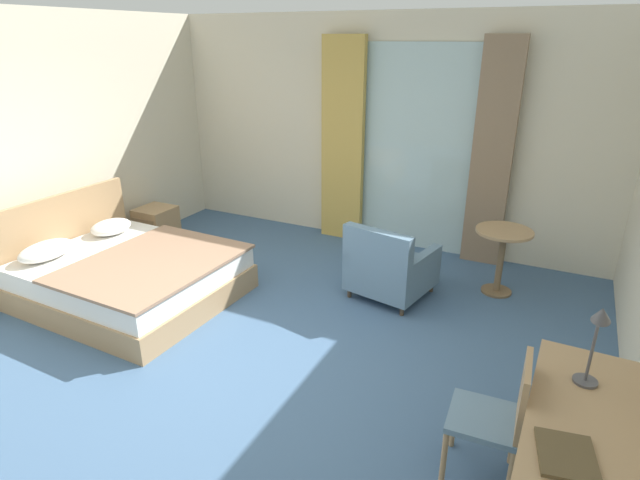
% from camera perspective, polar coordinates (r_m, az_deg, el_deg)
% --- Properties ---
extents(ground, '(6.47, 6.97, 0.10)m').
position_cam_1_polar(ground, '(4.62, -8.48, -13.48)').
color(ground, '#426084').
extents(wall_back, '(6.07, 0.12, 2.89)m').
position_cam_1_polar(wall_back, '(6.76, 6.76, 11.82)').
color(wall_back, beige).
rests_on(wall_back, ground).
extents(balcony_glass_door, '(1.44, 0.02, 2.54)m').
position_cam_1_polar(balcony_glass_door, '(6.56, 10.54, 9.77)').
color(balcony_glass_door, silver).
rests_on(balcony_glass_door, ground).
extents(curtain_panel_left, '(0.57, 0.10, 2.63)m').
position_cam_1_polar(curtain_panel_left, '(6.78, 2.56, 10.85)').
color(curtain_panel_left, tan).
rests_on(curtain_panel_left, ground).
extents(curtain_panel_right, '(0.45, 0.10, 2.63)m').
position_cam_1_polar(curtain_panel_right, '(6.27, 18.65, 8.84)').
color(curtain_panel_right, '#897056').
rests_on(curtain_panel_right, ground).
extents(bed, '(2.11, 1.78, 0.99)m').
position_cam_1_polar(bed, '(5.76, -20.77, -3.56)').
color(bed, tan).
rests_on(bed, ground).
extents(nightstand, '(0.44, 0.46, 0.49)m').
position_cam_1_polar(nightstand, '(7.17, -17.77, 1.57)').
color(nightstand, tan).
rests_on(nightstand, ground).
extents(writing_desk, '(0.63, 1.35, 0.74)m').
position_cam_1_polar(writing_desk, '(3.23, 27.53, -18.23)').
color(writing_desk, tan).
rests_on(writing_desk, ground).
extents(desk_chair, '(0.44, 0.43, 0.89)m').
position_cam_1_polar(desk_chair, '(3.39, 19.32, -17.87)').
color(desk_chair, slate).
rests_on(desk_chair, ground).
extents(desk_lamp, '(0.14, 0.23, 0.46)m').
position_cam_1_polar(desk_lamp, '(3.33, 28.57, -8.94)').
color(desk_lamp, '#4C4C51').
rests_on(desk_lamp, writing_desk).
extents(closed_book, '(0.31, 0.35, 0.02)m').
position_cam_1_polar(closed_book, '(2.87, 25.82, -20.87)').
color(closed_book, brown).
rests_on(closed_book, writing_desk).
extents(armchair_by_window, '(0.89, 0.90, 0.83)m').
position_cam_1_polar(armchair_by_window, '(5.43, 7.75, -3.14)').
color(armchair_by_window, slate).
rests_on(armchair_by_window, ground).
extents(round_cafe_table, '(0.58, 0.58, 0.72)m').
position_cam_1_polar(round_cafe_table, '(5.72, 19.68, -0.80)').
color(round_cafe_table, tan).
rests_on(round_cafe_table, ground).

